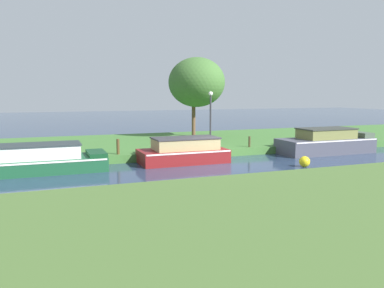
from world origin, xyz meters
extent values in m
plane|color=navy|center=(0.00, 0.00, 0.00)|extent=(120.00, 120.00, 0.00)
cube|color=#3F7031|center=(0.00, 7.00, 0.20)|extent=(72.00, 10.00, 0.40)
cube|color=#47662F|center=(0.00, -9.00, 0.20)|extent=(72.00, 10.00, 0.40)
cube|color=#444653|center=(6.96, 1.20, 0.42)|extent=(5.55, 2.09, 0.85)
cube|color=white|center=(6.96, 1.20, 0.81)|extent=(5.44, 2.12, 0.07)
cube|color=olive|center=(7.00, 1.20, 1.11)|extent=(3.08, 1.59, 0.53)
cube|color=#333731|center=(7.00, 1.20, 1.41)|extent=(3.18, 1.67, 0.06)
cube|color=#485745|center=(9.37, 1.20, 0.99)|extent=(0.74, 1.75, 0.29)
cube|color=maroon|center=(-1.69, 1.20, 0.33)|extent=(4.30, 2.02, 0.66)
cube|color=white|center=(-1.69, 1.20, 0.62)|extent=(4.21, 2.05, 0.07)
cube|color=tan|center=(-1.56, 1.20, 0.92)|extent=(3.11, 1.54, 0.54)
cube|color=#343237|center=(-1.56, 1.20, 1.22)|extent=(3.21, 1.62, 0.06)
cube|color=#194D2E|center=(-8.89, 1.20, 0.30)|extent=(6.82, 2.12, 0.61)
cube|color=white|center=(-8.89, 1.20, 0.57)|extent=(6.69, 2.15, 0.07)
cube|color=white|center=(-8.93, 1.20, 0.89)|extent=(4.65, 1.61, 0.57)
cube|color=#2A3335|center=(-8.93, 1.20, 1.20)|extent=(4.75, 1.70, 0.06)
cube|color=#113D20|center=(-5.87, 1.20, 0.70)|extent=(0.78, 1.78, 0.17)
cylinder|color=brown|center=(1.85, 8.87, 1.81)|extent=(0.26, 0.26, 2.82)
ellipsoid|color=#3F692F|center=(1.85, 8.35, 4.15)|extent=(3.75, 4.52, 3.38)
cylinder|color=#333338|center=(0.63, 3.12, 1.83)|extent=(0.10, 0.10, 2.86)
sphere|color=white|center=(0.63, 3.12, 3.38)|extent=(0.24, 0.24, 0.24)
cylinder|color=#423821|center=(2.72, 2.43, 0.70)|extent=(0.12, 0.12, 0.60)
cylinder|color=#4F3B1E|center=(-4.66, 2.43, 0.78)|extent=(0.15, 0.15, 0.76)
sphere|color=yellow|center=(3.19, -1.94, 0.25)|extent=(0.51, 0.51, 0.51)
camera|label=1|loc=(-8.06, -16.71, 3.39)|focal=36.50mm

